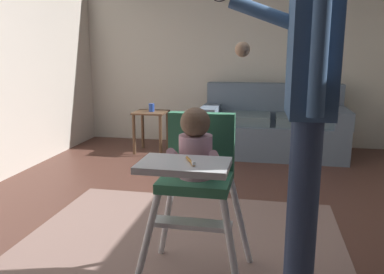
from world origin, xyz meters
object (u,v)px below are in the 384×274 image
object	(u,v)px
sippy_cup	(152,108)
side_table	(151,122)
couch	(273,127)
high_chair	(196,165)
adult_standing	(307,107)

from	to	relation	value
sippy_cup	side_table	bearing A→B (deg)	-180.00
couch	high_chair	world-z (taller)	high_chair
high_chair	side_table	distance (m)	3.00
sippy_cup	couch	bearing A→B (deg)	8.13
side_table	couch	bearing A→B (deg)	8.06
side_table	sippy_cup	xyz separation A→B (m)	(0.01, 0.00, 0.19)
adult_standing	sippy_cup	world-z (taller)	adult_standing
high_chair	adult_standing	xyz separation A→B (m)	(0.53, 0.02, 0.31)
high_chair	adult_standing	world-z (taller)	adult_standing
high_chair	adult_standing	distance (m)	0.62
couch	side_table	xyz separation A→B (m)	(-1.52, -0.22, 0.05)
high_chair	sippy_cup	world-z (taller)	high_chair
couch	sippy_cup	bearing A→B (deg)	-81.87
side_table	sippy_cup	size ratio (longest dim) A/B	5.20
side_table	sippy_cup	world-z (taller)	sippy_cup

